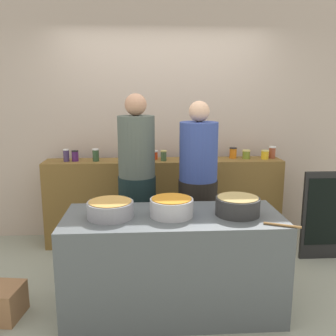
# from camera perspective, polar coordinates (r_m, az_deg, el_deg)

# --- Properties ---
(ground) EXTENTS (12.00, 12.00, 0.00)m
(ground) POSITION_cam_1_polar(r_m,az_deg,el_deg) (3.51, 0.37, -18.27)
(ground) COLOR gray
(storefront_wall) EXTENTS (4.80, 0.12, 3.00)m
(storefront_wall) POSITION_cam_1_polar(r_m,az_deg,el_deg) (4.49, -0.87, 8.50)
(storefront_wall) COLOR #B6A394
(storefront_wall) RESTS_ON ground
(display_shelf) EXTENTS (2.70, 0.36, 0.99)m
(display_shelf) POSITION_cam_1_polar(r_m,az_deg,el_deg) (4.32, -0.62, -5.20)
(display_shelf) COLOR brown
(display_shelf) RESTS_ON ground
(prep_table) EXTENTS (1.70, 0.70, 0.81)m
(prep_table) POSITION_cam_1_polar(r_m,az_deg,el_deg) (3.05, 0.78, -14.48)
(prep_table) COLOR #4F5558
(prep_table) RESTS_ON ground
(preserve_jar_0) EXTENTS (0.07, 0.07, 0.14)m
(preserve_jar_0) POSITION_cam_1_polar(r_m,az_deg,el_deg) (4.25, -15.47, 1.91)
(preserve_jar_0) COLOR #3D2D53
(preserve_jar_0) RESTS_ON display_shelf
(preserve_jar_1) EXTENTS (0.08, 0.08, 0.12)m
(preserve_jar_1) POSITION_cam_1_polar(r_m,az_deg,el_deg) (4.25, -14.16, 1.84)
(preserve_jar_1) COLOR #441C55
(preserve_jar_1) RESTS_ON display_shelf
(preserve_jar_2) EXTENTS (0.07, 0.07, 0.14)m
(preserve_jar_2) POSITION_cam_1_polar(r_m,az_deg,el_deg) (4.19, -11.11, 1.99)
(preserve_jar_2) COLOR #2D492C
(preserve_jar_2) RESTS_ON display_shelf
(preserve_jar_3) EXTENTS (0.09, 0.09, 0.13)m
(preserve_jar_3) POSITION_cam_1_polar(r_m,az_deg,el_deg) (4.12, -6.16, 1.89)
(preserve_jar_3) COLOR #32482C
(preserve_jar_3) RESTS_ON display_shelf
(preserve_jar_4) EXTENTS (0.09, 0.09, 0.10)m
(preserve_jar_4) POSITION_cam_1_polar(r_m,az_deg,el_deg) (4.24, -2.19, 2.04)
(preserve_jar_4) COLOR #BC3417
(preserve_jar_4) RESTS_ON display_shelf
(preserve_jar_5) EXTENTS (0.07, 0.07, 0.12)m
(preserve_jar_5) POSITION_cam_1_polar(r_m,az_deg,el_deg) (4.14, -0.69, 1.93)
(preserve_jar_5) COLOR #3C5533
(preserve_jar_5) RESTS_ON display_shelf
(preserve_jar_6) EXTENTS (0.09, 0.09, 0.15)m
(preserve_jar_6) POSITION_cam_1_polar(r_m,az_deg,el_deg) (4.21, 3.21, 2.28)
(preserve_jar_6) COLOR #4F2C5A
(preserve_jar_6) RESTS_ON display_shelf
(preserve_jar_7) EXTENTS (0.09, 0.09, 0.12)m
(preserve_jar_7) POSITION_cam_1_polar(r_m,az_deg,el_deg) (4.37, 10.02, 2.32)
(preserve_jar_7) COLOR #CD6A15
(preserve_jar_7) RESTS_ON display_shelf
(preserve_jar_8) EXTENTS (0.09, 0.09, 0.10)m
(preserve_jar_8) POSITION_cam_1_polar(r_m,az_deg,el_deg) (4.37, 12.00, 2.08)
(preserve_jar_8) COLOR olive
(preserve_jar_8) RESTS_ON display_shelf
(preserve_jar_9) EXTENTS (0.09, 0.09, 0.10)m
(preserve_jar_9) POSITION_cam_1_polar(r_m,az_deg,el_deg) (4.40, 14.76, 2.02)
(preserve_jar_9) COLOR gold
(preserve_jar_9) RESTS_ON display_shelf
(preserve_jar_10) EXTENTS (0.08, 0.08, 0.14)m
(preserve_jar_10) POSITION_cam_1_polar(r_m,az_deg,el_deg) (4.47, 15.82, 2.35)
(preserve_jar_10) COLOR brown
(preserve_jar_10) RESTS_ON display_shelf
(cooking_pot_left) EXTENTS (0.35, 0.35, 0.13)m
(cooking_pot_left) POSITION_cam_1_polar(r_m,az_deg,el_deg) (2.86, -8.90, -6.33)
(cooking_pot_left) COLOR gray
(cooking_pot_left) RESTS_ON prep_table
(cooking_pot_center) EXTENTS (0.33, 0.33, 0.14)m
(cooking_pot_center) POSITION_cam_1_polar(r_m,az_deg,el_deg) (2.85, 0.56, -6.08)
(cooking_pot_center) COLOR #B7B7BC
(cooking_pot_center) RESTS_ON prep_table
(cooking_pot_right) EXTENTS (0.34, 0.34, 0.14)m
(cooking_pot_right) POSITION_cam_1_polar(r_m,az_deg,el_deg) (2.93, 10.71, -5.80)
(cooking_pot_right) COLOR #2D2D2D
(cooking_pot_right) RESTS_ON prep_table
(wooden_spoon) EXTENTS (0.25, 0.12, 0.02)m
(wooden_spoon) POSITION_cam_1_polar(r_m,az_deg,el_deg) (2.78, 17.26, -8.45)
(wooden_spoon) COLOR #9E703D
(wooden_spoon) RESTS_ON prep_table
(cook_with_tongs) EXTENTS (0.37, 0.37, 1.74)m
(cook_with_tongs) POSITION_cam_1_polar(r_m,az_deg,el_deg) (3.62, -4.79, -3.76)
(cook_with_tongs) COLOR black
(cook_with_tongs) RESTS_ON ground
(cook_in_cap) EXTENTS (0.38, 0.38, 1.67)m
(cook_in_cap) POSITION_cam_1_polar(r_m,az_deg,el_deg) (3.62, 4.62, -4.34)
(cook_in_cap) COLOR black
(cook_in_cap) RESTS_ON ground
(chalkboard_sign) EXTENTS (0.48, 0.05, 0.95)m
(chalkboard_sign) POSITION_cam_1_polar(r_m,az_deg,el_deg) (4.23, 23.08, -6.74)
(chalkboard_sign) COLOR black
(chalkboard_sign) RESTS_ON ground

